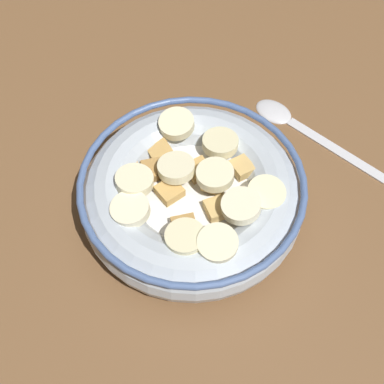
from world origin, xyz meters
The scene contains 3 objects.
ground_plane centered at (0.00, 0.00, -1.00)cm, with size 121.65×121.65×2.00cm, color brown.
cereal_bowl centered at (-0.02, 0.00, 2.71)cm, with size 19.22×19.22×5.80cm.
spoon centered at (7.86, -12.26, 0.33)cm, with size 13.45×10.33×0.80cm.
Camera 1 is at (-23.04, 5.30, 39.05)cm, focal length 47.07 mm.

